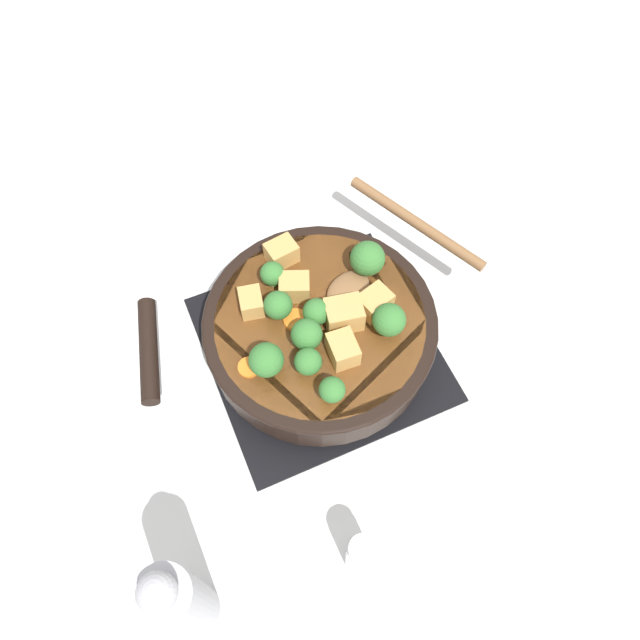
% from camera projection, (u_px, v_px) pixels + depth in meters
% --- Properties ---
extents(ground_plane, '(2.40, 2.40, 0.00)m').
position_uv_depth(ground_plane, '(320.00, 349.00, 0.90)').
color(ground_plane, silver).
extents(front_burner_grate, '(0.31, 0.31, 0.03)m').
position_uv_depth(front_burner_grate, '(320.00, 345.00, 0.88)').
color(front_burner_grate, black).
rests_on(front_burner_grate, ground_plane).
extents(skillet_pan, '(0.31, 0.41, 0.06)m').
position_uv_depth(skillet_pan, '(319.00, 330.00, 0.84)').
color(skillet_pan, black).
rests_on(skillet_pan, front_burner_grate).
extents(wooden_spoon, '(0.22, 0.23, 0.02)m').
position_uv_depth(wooden_spoon, '(387.00, 251.00, 0.86)').
color(wooden_spoon, brown).
rests_on(wooden_spoon, skillet_pan).
extents(tofu_cube_center_large, '(0.04, 0.04, 0.03)m').
position_uv_depth(tofu_cube_center_large, '(343.00, 349.00, 0.78)').
color(tofu_cube_center_large, tan).
rests_on(tofu_cube_center_large, skillet_pan).
extents(tofu_cube_near_handle, '(0.04, 0.05, 0.03)m').
position_uv_depth(tofu_cube_near_handle, '(294.00, 287.00, 0.83)').
color(tofu_cube_near_handle, tan).
rests_on(tofu_cube_near_handle, skillet_pan).
extents(tofu_cube_east_chunk, '(0.05, 0.05, 0.04)m').
position_uv_depth(tofu_cube_east_chunk, '(344.00, 314.00, 0.80)').
color(tofu_cube_east_chunk, tan).
rests_on(tofu_cube_east_chunk, skillet_pan).
extents(tofu_cube_west_chunk, '(0.04, 0.04, 0.03)m').
position_uv_depth(tofu_cube_west_chunk, '(282.00, 253.00, 0.85)').
color(tofu_cube_west_chunk, tan).
rests_on(tofu_cube_west_chunk, skillet_pan).
extents(tofu_cube_back_piece, '(0.04, 0.04, 0.03)m').
position_uv_depth(tofu_cube_back_piece, '(251.00, 302.00, 0.82)').
color(tofu_cube_back_piece, tan).
rests_on(tofu_cube_back_piece, skillet_pan).
extents(tofu_cube_front_piece, '(0.04, 0.05, 0.03)m').
position_uv_depth(tofu_cube_front_piece, '(374.00, 303.00, 0.81)').
color(tofu_cube_front_piece, tan).
rests_on(tofu_cube_front_piece, skillet_pan).
extents(broccoli_floret_near_spoon, '(0.04, 0.04, 0.05)m').
position_uv_depth(broccoli_floret_near_spoon, '(266.00, 360.00, 0.76)').
color(broccoli_floret_near_spoon, '#709956').
rests_on(broccoli_floret_near_spoon, skillet_pan).
extents(broccoli_floret_center_top, '(0.03, 0.03, 0.04)m').
position_uv_depth(broccoli_floret_center_top, '(332.00, 390.00, 0.75)').
color(broccoli_floret_center_top, '#709956').
rests_on(broccoli_floret_center_top, skillet_pan).
extents(broccoli_floret_east_rim, '(0.04, 0.04, 0.05)m').
position_uv_depth(broccoli_floret_east_rim, '(278.00, 305.00, 0.80)').
color(broccoli_floret_east_rim, '#709956').
rests_on(broccoli_floret_east_rim, skillet_pan).
extents(broccoli_floret_west_rim, '(0.03, 0.03, 0.04)m').
position_uv_depth(broccoli_floret_west_rim, '(272.00, 274.00, 0.83)').
color(broccoli_floret_west_rim, '#709956').
rests_on(broccoli_floret_west_rim, skillet_pan).
extents(broccoli_floret_north_edge, '(0.04, 0.04, 0.04)m').
position_uv_depth(broccoli_floret_north_edge, '(315.00, 310.00, 0.80)').
color(broccoli_floret_north_edge, '#709956').
rests_on(broccoli_floret_north_edge, skillet_pan).
extents(broccoli_floret_south_cluster, '(0.04, 0.04, 0.05)m').
position_uv_depth(broccoli_floret_south_cluster, '(307.00, 335.00, 0.78)').
color(broccoli_floret_south_cluster, '#709956').
rests_on(broccoli_floret_south_cluster, skillet_pan).
extents(broccoli_floret_mid_floret, '(0.05, 0.05, 0.05)m').
position_uv_depth(broccoli_floret_mid_floret, '(367.00, 259.00, 0.83)').
color(broccoli_floret_mid_floret, '#709956').
rests_on(broccoli_floret_mid_floret, skillet_pan).
extents(broccoli_floret_small_inner, '(0.04, 0.04, 0.05)m').
position_uv_depth(broccoli_floret_small_inner, '(389.00, 320.00, 0.79)').
color(broccoli_floret_small_inner, '#709956').
rests_on(broccoli_floret_small_inner, skillet_pan).
extents(broccoli_floret_tall_stem, '(0.03, 0.03, 0.04)m').
position_uv_depth(broccoli_floret_tall_stem, '(308.00, 362.00, 0.76)').
color(broccoli_floret_tall_stem, '#709956').
rests_on(broccoli_floret_tall_stem, skillet_pan).
extents(carrot_slice_orange_thin, '(0.03, 0.03, 0.01)m').
position_uv_depth(carrot_slice_orange_thin, '(249.00, 367.00, 0.78)').
color(carrot_slice_orange_thin, orange).
rests_on(carrot_slice_orange_thin, skillet_pan).
extents(carrot_slice_near_center, '(0.03, 0.03, 0.01)m').
position_uv_depth(carrot_slice_near_center, '(295.00, 320.00, 0.82)').
color(carrot_slice_near_center, orange).
rests_on(carrot_slice_near_center, skillet_pan).
extents(carrot_slice_edge_slice, '(0.03, 0.03, 0.01)m').
position_uv_depth(carrot_slice_edge_slice, '(369.00, 257.00, 0.87)').
color(carrot_slice_edge_slice, orange).
rests_on(carrot_slice_edge_slice, skillet_pan).
extents(pepper_mill, '(0.06, 0.06, 0.22)m').
position_uv_depth(pepper_mill, '(179.00, 602.00, 0.64)').
color(pepper_mill, '#B2B2B7').
rests_on(pepper_mill, ground_plane).
extents(salt_shaker, '(0.04, 0.04, 0.09)m').
position_uv_depth(salt_shaker, '(361.00, 555.00, 0.72)').
color(salt_shaker, white).
rests_on(salt_shaker, ground_plane).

